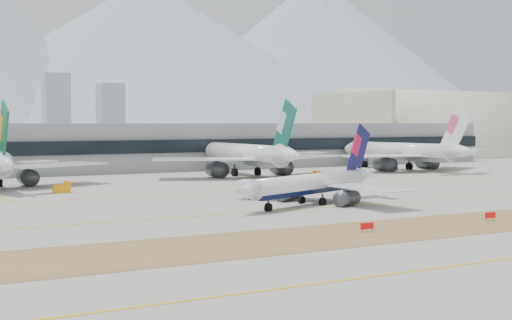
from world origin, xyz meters
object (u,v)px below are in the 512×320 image
taxiing_airliner (314,185)px  widebody_china_air (404,153)px  widebody_cathay (248,156)px  hangar (429,156)px  terminal (111,146)px

taxiing_airliner → widebody_china_air: bearing=-162.4°
taxiing_airliner → widebody_cathay: size_ratio=0.71×
widebody_cathay → widebody_china_air: 55.77m
taxiing_airliner → widebody_cathay: bearing=-130.7°
hangar → taxiing_airliner: bearing=-138.3°
taxiing_airliner → hangar: bearing=-161.0°
widebody_cathay → widebody_china_air: bearing=-90.6°
widebody_china_air → hangar: 100.72m
widebody_china_air → hangar: hangar is taller
widebody_china_air → hangar: size_ratio=0.64×
widebody_cathay → terminal: (-25.39, 46.73, 1.76)m
taxiing_airliner → terminal: (-3.32, 114.43, 3.85)m
taxiing_airliner → terminal: bearing=-111.0°
taxiing_airliner → widebody_china_air: 101.96m
hangar → widebody_china_air: bearing=-136.9°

